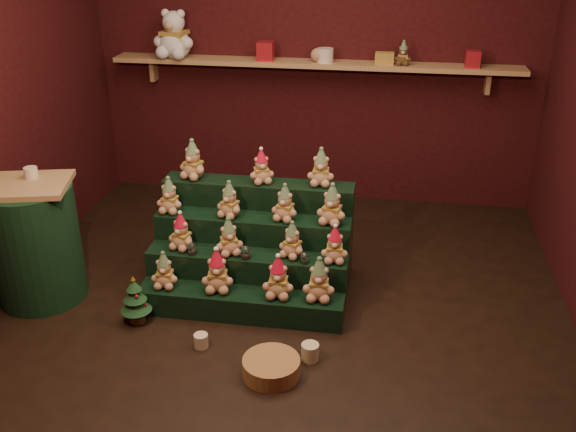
% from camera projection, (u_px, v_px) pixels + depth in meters
% --- Properties ---
extents(ground, '(4.00, 4.00, 0.00)m').
position_uv_depth(ground, '(277.00, 306.00, 4.49)').
color(ground, black).
rests_on(ground, ground).
extents(back_wall, '(4.00, 0.10, 2.80)m').
position_uv_depth(back_wall, '(316.00, 48.00, 5.72)').
color(back_wall, black).
rests_on(back_wall, ground).
extents(front_wall, '(4.00, 0.10, 2.80)m').
position_uv_depth(front_wall, '(163.00, 285.00, 2.06)').
color(front_wall, black).
rests_on(front_wall, ground).
extents(back_shelf, '(3.60, 0.26, 0.24)m').
position_uv_depth(back_shelf, '(314.00, 64.00, 5.61)').
color(back_shelf, tan).
rests_on(back_shelf, ground).
extents(riser_tier_front, '(1.40, 0.22, 0.18)m').
position_uv_depth(riser_tier_front, '(240.00, 304.00, 4.34)').
color(riser_tier_front, black).
rests_on(riser_tier_front, ground).
extents(riser_tier_midfront, '(1.40, 0.22, 0.36)m').
position_uv_depth(riser_tier_midfront, '(247.00, 277.00, 4.49)').
color(riser_tier_midfront, black).
rests_on(riser_tier_midfront, ground).
extents(riser_tier_midback, '(1.40, 0.22, 0.54)m').
position_uv_depth(riser_tier_midback, '(253.00, 251.00, 4.65)').
color(riser_tier_midback, black).
rests_on(riser_tier_midback, ground).
extents(riser_tier_back, '(1.40, 0.22, 0.72)m').
position_uv_depth(riser_tier_back, '(259.00, 226.00, 4.81)').
color(riser_tier_back, black).
rests_on(riser_tier_back, ground).
extents(teddy_0, '(0.19, 0.18, 0.25)m').
position_uv_depth(teddy_0, '(164.00, 270.00, 4.32)').
color(teddy_0, tan).
rests_on(teddy_0, riser_tier_front).
extents(teddy_1, '(0.24, 0.22, 0.30)m').
position_uv_depth(teddy_1, '(217.00, 271.00, 4.27)').
color(teddy_1, tan).
rests_on(teddy_1, riser_tier_front).
extents(teddy_2, '(0.21, 0.19, 0.29)m').
position_uv_depth(teddy_2, '(278.00, 277.00, 4.20)').
color(teddy_2, tan).
rests_on(teddy_2, riser_tier_front).
extents(teddy_3, '(0.22, 0.19, 0.30)m').
position_uv_depth(teddy_3, '(319.00, 279.00, 4.17)').
color(teddy_3, tan).
rests_on(teddy_3, riser_tier_front).
extents(teddy_4, '(0.23, 0.22, 0.26)m').
position_uv_depth(teddy_4, '(181.00, 231.00, 4.44)').
color(teddy_4, tan).
rests_on(teddy_4, riser_tier_midfront).
extents(teddy_5, '(0.24, 0.23, 0.26)m').
position_uv_depth(teddy_5, '(229.00, 237.00, 4.37)').
color(teddy_5, tan).
rests_on(teddy_5, riser_tier_midfront).
extents(teddy_6, '(0.23, 0.22, 0.25)m').
position_uv_depth(teddy_6, '(292.00, 240.00, 4.34)').
color(teddy_6, tan).
rests_on(teddy_6, riser_tier_midfront).
extents(teddy_7, '(0.19, 0.17, 0.25)m').
position_uv_depth(teddy_7, '(335.00, 245.00, 4.27)').
color(teddy_7, tan).
rests_on(teddy_7, riser_tier_midfront).
extents(teddy_8, '(0.19, 0.17, 0.26)m').
position_uv_depth(teddy_8, '(169.00, 195.00, 4.56)').
color(teddy_8, tan).
rests_on(teddy_8, riser_tier_midback).
extents(teddy_9, '(0.23, 0.22, 0.26)m').
position_uv_depth(teddy_9, '(230.00, 200.00, 4.49)').
color(teddy_9, tan).
rests_on(teddy_9, riser_tier_midback).
extents(teddy_10, '(0.22, 0.21, 0.26)m').
position_uv_depth(teddy_10, '(285.00, 203.00, 4.44)').
color(teddy_10, tan).
rests_on(teddy_10, riser_tier_midback).
extents(teddy_11, '(0.24, 0.23, 0.29)m').
position_uv_depth(teddy_11, '(332.00, 204.00, 4.39)').
color(teddy_11, tan).
rests_on(teddy_11, riser_tier_midback).
extents(teddy_12, '(0.25, 0.24, 0.29)m').
position_uv_depth(teddy_12, '(193.00, 160.00, 4.67)').
color(teddy_12, tan).
rests_on(teddy_12, riser_tier_back).
extents(teddy_13, '(0.22, 0.22, 0.25)m').
position_uv_depth(teddy_13, '(261.00, 167.00, 4.59)').
color(teddy_13, tan).
rests_on(teddy_13, riser_tier_back).
extents(teddy_14, '(0.19, 0.17, 0.27)m').
position_uv_depth(teddy_14, '(321.00, 167.00, 4.55)').
color(teddy_14, tan).
rests_on(teddy_14, riser_tier_back).
extents(snow_globe_a, '(0.07, 0.07, 0.09)m').
position_uv_depth(snow_globe_a, '(192.00, 248.00, 4.40)').
color(snow_globe_a, black).
rests_on(snow_globe_a, riser_tier_midfront).
extents(snow_globe_b, '(0.07, 0.07, 0.09)m').
position_uv_depth(snow_globe_b, '(246.00, 252.00, 4.34)').
color(snow_globe_b, black).
rests_on(snow_globe_b, riser_tier_midfront).
extents(snow_globe_c, '(0.06, 0.06, 0.08)m').
position_uv_depth(snow_globe_c, '(305.00, 258.00, 4.29)').
color(snow_globe_c, black).
rests_on(snow_globe_c, riser_tier_midfront).
extents(side_table, '(0.67, 0.61, 0.87)m').
position_uv_depth(side_table, '(35.00, 242.00, 4.43)').
color(side_table, tan).
rests_on(side_table, ground).
extents(table_ornament, '(0.09, 0.09, 0.07)m').
position_uv_depth(table_ornament, '(31.00, 172.00, 4.31)').
color(table_ornament, beige).
rests_on(table_ornament, side_table).
extents(mini_christmas_tree, '(0.21, 0.21, 0.35)m').
position_uv_depth(mini_christmas_tree, '(135.00, 300.00, 4.24)').
color(mini_christmas_tree, '#432C18').
rests_on(mini_christmas_tree, ground).
extents(mug_left, '(0.09, 0.09, 0.09)m').
position_uv_depth(mug_left, '(201.00, 341.00, 4.04)').
color(mug_left, beige).
rests_on(mug_left, ground).
extents(mug_right, '(0.11, 0.11, 0.11)m').
position_uv_depth(mug_right, '(310.00, 352.00, 3.92)').
color(mug_right, beige).
rests_on(mug_right, ground).
extents(wicker_basket, '(0.39, 0.39, 0.11)m').
position_uv_depth(wicker_basket, '(271.00, 367.00, 3.79)').
color(wicker_basket, '#A47B42').
rests_on(wicker_basket, ground).
extents(white_bear, '(0.42, 0.38, 0.52)m').
position_uv_depth(white_bear, '(174.00, 27.00, 5.64)').
color(white_bear, white).
rests_on(white_bear, back_shelf).
extents(brown_bear, '(0.15, 0.14, 0.20)m').
position_uv_depth(brown_bear, '(403.00, 53.00, 5.42)').
color(brown_bear, '#53331B').
rests_on(brown_bear, back_shelf).
extents(gift_tin_red_a, '(0.14, 0.14, 0.16)m').
position_uv_depth(gift_tin_red_a, '(266.00, 51.00, 5.60)').
color(gift_tin_red_a, '#A91A23').
rests_on(gift_tin_red_a, back_shelf).
extents(gift_tin_cream, '(0.14, 0.14, 0.12)m').
position_uv_depth(gift_tin_cream, '(325.00, 55.00, 5.54)').
color(gift_tin_cream, beige).
rests_on(gift_tin_cream, back_shelf).
extents(gift_tin_red_b, '(0.12, 0.12, 0.14)m').
position_uv_depth(gift_tin_red_b, '(473.00, 59.00, 5.35)').
color(gift_tin_red_b, '#A91A23').
rests_on(gift_tin_red_b, back_shelf).
extents(shelf_plush_ball, '(0.12, 0.12, 0.12)m').
position_uv_depth(shelf_plush_ball, '(318.00, 55.00, 5.55)').
color(shelf_plush_ball, tan).
rests_on(shelf_plush_ball, back_shelf).
extents(scarf_gift_box, '(0.16, 0.10, 0.10)m').
position_uv_depth(scarf_gift_box, '(384.00, 58.00, 5.47)').
color(scarf_gift_box, orange).
rests_on(scarf_gift_box, back_shelf).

